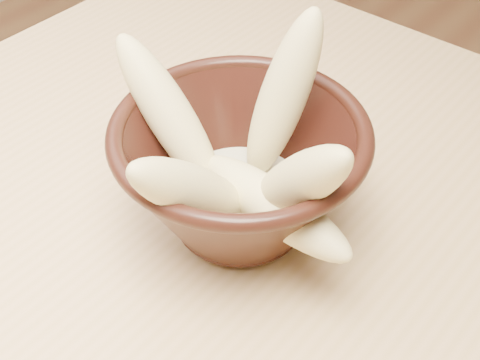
{
  "coord_description": "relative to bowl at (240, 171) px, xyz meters",
  "views": [
    {
      "loc": [
        0.04,
        -0.26,
        1.16
      ],
      "look_at": [
        -0.2,
        0.03,
        0.8
      ],
      "focal_mm": 50.0,
      "sensor_mm": 36.0,
      "label": 1
    }
  ],
  "objects": [
    {
      "name": "bowl",
      "position": [
        0.0,
        0.0,
        0.0
      ],
      "size": [
        0.2,
        0.2,
        0.11
      ],
      "rotation": [
        0.0,
        0.0,
        0.07
      ],
      "color": "black",
      "rests_on": "table"
    },
    {
      "name": "milk_puddle",
      "position": [
        0.0,
        -0.0,
        -0.03
      ],
      "size": [
        0.11,
        0.11,
        0.02
      ],
      "primitive_type": "cylinder",
      "color": "beige",
      "rests_on": "bowl"
    },
    {
      "name": "banana_upright",
      "position": [
        0.0,
        0.05,
        0.05
      ],
      "size": [
        0.06,
        0.09,
        0.15
      ],
      "primitive_type": "ellipsoid",
      "rotation": [
        0.35,
        0.0,
        2.8
      ],
      "color": "#EADA8A",
      "rests_on": "bowl"
    },
    {
      "name": "banana_left",
      "position": [
        -0.06,
        -0.01,
        0.03
      ],
      "size": [
        0.12,
        0.04,
        0.13
      ],
      "primitive_type": "ellipsoid",
      "rotation": [
        0.76,
        0.0,
        -1.6
      ],
      "color": "#EADA8A",
      "rests_on": "bowl"
    },
    {
      "name": "banana_right",
      "position": [
        0.06,
        -0.01,
        0.03
      ],
      "size": [
        0.12,
        0.07,
        0.13
      ],
      "primitive_type": "ellipsoid",
      "rotation": [
        0.66,
        0.0,
        1.27
      ],
      "color": "#EADA8A",
      "rests_on": "bowl"
    },
    {
      "name": "banana_across",
      "position": [
        0.04,
        -0.02,
        0.0
      ],
      "size": [
        0.16,
        0.06,
        0.05
      ],
      "primitive_type": "ellipsoid",
      "rotation": [
        1.5,
        0.0,
        1.42
      ],
      "color": "#EADA8A",
      "rests_on": "bowl"
    },
    {
      "name": "banana_front",
      "position": [
        0.01,
        -0.06,
        0.03
      ],
      "size": [
        0.05,
        0.12,
        0.13
      ],
      "primitive_type": "ellipsoid",
      "rotation": [
        0.76,
        0.0,
        -0.1
      ],
      "color": "#EADA8A",
      "rests_on": "bowl"
    }
  ]
}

